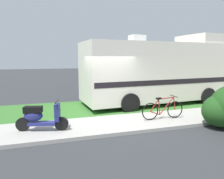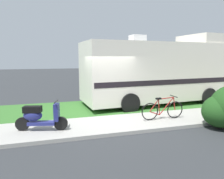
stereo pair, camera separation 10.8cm
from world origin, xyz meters
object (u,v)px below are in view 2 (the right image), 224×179
at_px(scooter, 39,117).
at_px(pickup_truck_near, 152,77).
at_px(pickup_truck_far, 154,74).
at_px(bicycle, 163,110).
at_px(motorhome_rv, 158,71).

distance_m(scooter, pickup_truck_near, 11.00).
height_order(scooter, pickup_truck_far, pickup_truck_far).
distance_m(scooter, pickup_truck_far, 14.34).
bearing_deg(scooter, bicycle, -0.29).
distance_m(scooter, bicycle, 4.43).
distance_m(motorhome_rv, bicycle, 3.56).
height_order(motorhome_rv, scooter, motorhome_rv).
relative_size(bicycle, pickup_truck_near, 0.32).
bearing_deg(scooter, pickup_truck_far, 47.78).
bearing_deg(pickup_truck_far, motorhome_rv, -116.33).
xyz_separation_m(motorhome_rv, bicycle, (-1.42, -3.01, -1.26)).
bearing_deg(bicycle, scooter, 179.71).
xyz_separation_m(bicycle, pickup_truck_near, (3.45, 7.69, 0.46)).
xyz_separation_m(pickup_truck_near, pickup_truck_far, (1.74, 2.95, -0.00)).
relative_size(motorhome_rv, bicycle, 4.55).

